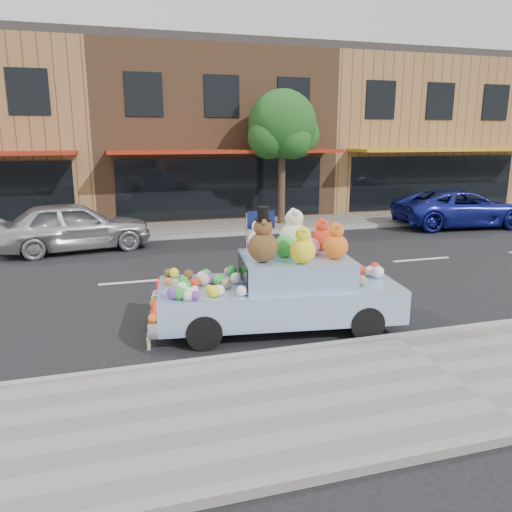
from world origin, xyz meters
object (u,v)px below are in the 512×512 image
object	(u,v)px
street_tree	(282,130)
car_silver	(74,226)
art_car	(281,286)
car_blue	(461,208)

from	to	relation	value
street_tree	car_silver	world-z (taller)	street_tree
car_silver	art_car	world-z (taller)	art_car
street_tree	art_car	distance (m)	11.36
car_blue	art_car	size ratio (longest dim) A/B	1.11
street_tree	car_blue	distance (m)	7.63
street_tree	car_blue	world-z (taller)	street_tree
car_silver	street_tree	bearing A→B (deg)	-81.88
car_blue	car_silver	bearing A→B (deg)	96.97
street_tree	car_silver	distance (m)	8.53
car_silver	car_blue	xyz separation A→B (m)	(14.28, 0.23, -0.05)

